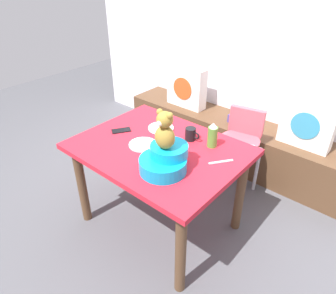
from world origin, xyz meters
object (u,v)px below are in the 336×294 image
at_px(dinner_plate_near, 161,128).
at_px(cell_phone, 121,130).
at_px(dining_table, 159,159).
at_px(infant_seat_teal, 165,160).
at_px(dinner_plate_far, 143,145).
at_px(ketchup_bottle, 213,135).
at_px(teddy_bear, 165,131).
at_px(pillow_floral_left, 187,87).
at_px(coffee_mug, 191,134).
at_px(book_stack, 240,119).
at_px(highchair, 240,142).
at_px(pillow_floral_right, 308,123).

xyz_separation_m(dinner_plate_near, cell_phone, (-0.21, -0.23, -0.00)).
bearing_deg(dining_table, infant_seat_teal, -39.85).
relative_size(dinner_plate_far, cell_phone, 1.39).
relative_size(dinner_plate_near, dinner_plate_far, 1.00).
xyz_separation_m(ketchup_bottle, cell_phone, (-0.66, -0.27, -0.08)).
xyz_separation_m(dining_table, ketchup_bottle, (0.28, 0.25, 0.20)).
bearing_deg(dinner_plate_far, teddy_bear, -20.63).
bearing_deg(ketchup_bottle, dining_table, -138.11).
distance_m(teddy_bear, ketchup_bottle, 0.47).
distance_m(pillow_floral_left, teddy_bear, 1.65).
bearing_deg(coffee_mug, book_stack, 96.55).
xyz_separation_m(coffee_mug, cell_phone, (-0.49, -0.24, -0.04)).
bearing_deg(dining_table, coffee_mug, 63.57).
bearing_deg(highchair, dining_table, -107.76).
distance_m(dinner_plate_near, dinner_plate_far, 0.28).
bearing_deg(ketchup_bottle, book_stack, 106.44).
bearing_deg(dining_table, cell_phone, -177.33).
xyz_separation_m(dinner_plate_near, dinner_plate_far, (0.07, -0.27, 0.00)).
distance_m(book_stack, dinner_plate_near, 1.04).
bearing_deg(infant_seat_teal, teddy_bear, -90.00).
bearing_deg(highchair, infant_seat_teal, -92.04).
bearing_deg(dining_table, dinner_plate_far, -148.93).
xyz_separation_m(book_stack, highchair, (0.25, -0.44, 0.02)).
bearing_deg(teddy_bear, highchair, 87.97).
bearing_deg(highchair, teddy_bear, -92.03).
height_order(dining_table, ketchup_bottle, ketchup_bottle).
bearing_deg(cell_phone, dining_table, -145.38).
distance_m(pillow_floral_left, coffee_mug, 1.24).
height_order(pillow_floral_right, teddy_bear, teddy_bear).
xyz_separation_m(coffee_mug, dinner_plate_near, (-0.28, -0.02, -0.04)).
bearing_deg(ketchup_bottle, pillow_floral_right, 68.66).
distance_m(ketchup_bottle, dinner_plate_far, 0.50).
bearing_deg(ketchup_bottle, highchair, 93.82).
bearing_deg(ketchup_bottle, coffee_mug, -171.04).
height_order(book_stack, ketchup_bottle, ketchup_bottle).
distance_m(dining_table, infant_seat_teal, 0.33).
distance_m(dining_table, ketchup_bottle, 0.42).
relative_size(book_stack, highchair, 0.25).
xyz_separation_m(highchair, dinner_plate_near, (-0.41, -0.56, 0.22)).
relative_size(pillow_floral_left, pillow_floral_right, 1.00).
bearing_deg(pillow_floral_right, book_stack, 178.14).
xyz_separation_m(pillow_floral_right, cell_phone, (-1.02, -1.20, 0.06)).
relative_size(pillow_floral_left, highchair, 0.56).
bearing_deg(book_stack, cell_phone, -107.11).
relative_size(dining_table, highchair, 1.49).
distance_m(pillow_floral_right, cell_phone, 1.58).
xyz_separation_m(highchair, teddy_bear, (-0.03, -0.95, 0.50)).
distance_m(pillow_floral_left, book_stack, 0.69).
bearing_deg(highchair, dinner_plate_near, -126.51).
xyz_separation_m(book_stack, teddy_bear, (0.21, -1.38, 0.52)).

